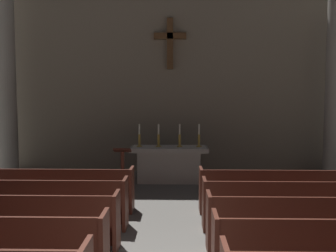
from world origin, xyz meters
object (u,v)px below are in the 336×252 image
column_left_third (4,67)px  lectern (123,171)px  pew_left_row_4 (43,203)px  candlestick_outer_right (199,140)px  pew_right_row_3 (307,223)px  pew_left_row_3 (20,221)px  pew_right_row_5 (274,190)px  pew_right_row_4 (288,204)px  candlestick_inner_right (180,140)px  candlestick_outer_left (139,139)px  candlestick_inner_left (159,140)px  pew_left_row_5 (59,189)px  altar (169,163)px  pew_right_row_2 (334,250)px

column_left_third → lectern: size_ratio=5.83×
pew_left_row_4 → candlestick_outer_right: size_ratio=4.91×
pew_right_row_3 → candlestick_outer_right: 5.24m
pew_left_row_3 → lectern: (1.13, 3.79, 0.07)m
pew_right_row_5 → candlestick_outer_right: (-1.45, 2.88, 0.74)m
pew_right_row_4 → candlestick_inner_right: 4.47m
lectern → candlestick_outer_right: bearing=30.7°
column_left_third → lectern: column_left_third is taller
candlestick_outer_left → candlestick_inner_left: size_ratio=1.00×
pew_right_row_5 → column_left_third: bearing=156.4°
candlestick_outer_right → candlestick_inner_left: bearing=180.0°
pew_left_row_5 → candlestick_outer_left: size_ratio=4.91×
candlestick_inner_right → lectern: size_ratio=0.56×
altar → candlestick_outer_left: size_ratio=3.40×
pew_left_row_3 → pew_right_row_3: same height
pew_left_row_3 → column_left_third: column_left_third is taller
pew_left_row_5 → candlestick_inner_left: candlestick_inner_left is taller
altar → column_left_third: bearing=177.5°
altar → candlestick_inner_right: bearing=0.0°
pew_left_row_5 → pew_right_row_5: 4.59m
lectern → pew_left_row_3: bearing=-106.6°
column_left_third → candlestick_inner_right: (5.06, -0.20, -2.06)m
column_left_third → candlestick_outer_left: size_ratio=10.40×
candlestick_outer_right → pew_right_row_3: bearing=-73.8°
pew_right_row_4 → candlestick_outer_left: size_ratio=4.91×
pew_left_row_5 → column_left_third: 4.84m
pew_left_row_3 → lectern: 3.95m
candlestick_outer_left → candlestick_outer_right: (1.70, 0.00, 0.00)m
pew_left_row_5 → pew_right_row_4: size_ratio=1.00×
altar → pew_right_row_3: bearing=-65.3°
pew_right_row_2 → lectern: bearing=125.6°
pew_right_row_4 → pew_left_row_5: bearing=167.1°
pew_left_row_3 → pew_right_row_3: 4.59m
candlestick_inner_right → lectern: candlestick_inner_right is taller
pew_right_row_3 → altar: altar is taller
candlestick_inner_right → lectern: (-1.47, -1.20, -0.67)m
pew_right_row_3 → column_left_third: column_left_third is taller
pew_left_row_5 → candlestick_outer_right: (3.15, 2.88, 0.74)m
pew_left_row_5 → candlestick_inner_left: size_ratio=4.91×
pew_right_row_2 → candlestick_outer_left: 6.85m
pew_left_row_4 → pew_right_row_2: size_ratio=1.00×
candlestick_inner_left → candlestick_inner_right: bearing=0.0°
column_left_third → altar: bearing=-2.5°
pew_right_row_2 → pew_right_row_4: size_ratio=1.00×
pew_left_row_3 → pew_right_row_3: size_ratio=1.00×
pew_left_row_3 → pew_left_row_4: size_ratio=1.00×
pew_right_row_5 → candlestick_outer_right: size_ratio=4.91×
pew_left_row_5 → altar: (2.30, 2.88, 0.06)m
pew_left_row_4 → candlestick_outer_right: bearing=51.3°
column_left_third → candlestick_outer_right: column_left_third is taller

